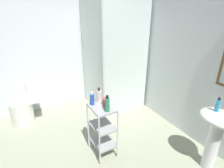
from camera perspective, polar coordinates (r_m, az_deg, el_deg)
wall_back at (r=2.89m, az=23.98°, el=7.89°), size 4.20×0.14×2.50m
wall_left at (r=3.60m, az=-22.73°, el=10.95°), size 0.10×4.20×2.50m
shower_stall at (r=3.63m, az=-0.09°, el=-0.18°), size 0.92×0.92×2.00m
pedestal_sink at (r=2.55m, az=29.60°, el=-12.20°), size 0.46×0.37×0.81m
toilet at (r=3.54m, az=-25.47°, el=-6.15°), size 0.37×0.49×0.76m
storage_cart at (r=2.52m, az=-3.03°, el=-13.04°), size 0.38×0.28×0.74m
hand_soap_bottle at (r=2.42m, az=29.83°, el=-5.69°), size 0.05×0.05×0.17m
body_wash_bottle_green at (r=2.22m, az=-1.48°, el=-6.31°), size 0.06×0.06×0.21m
lotion_bottle_white at (r=2.42m, az=-4.02°, el=-3.69°), size 0.06×0.06×0.21m
shampoo_bottle_blue at (r=2.38m, az=-6.15°, el=-4.61°), size 0.06×0.06×0.18m
rinse_cup at (r=2.36m, az=-2.02°, el=-5.49°), size 0.08×0.08×0.11m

